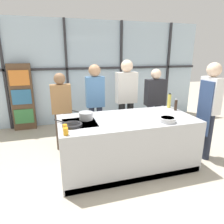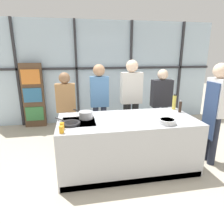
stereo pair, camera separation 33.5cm
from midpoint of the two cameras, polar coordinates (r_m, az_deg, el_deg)
ground_plane at (r=3.72m, az=6.74°, el=-15.05°), size 18.00×18.00×0.00m
back_window_wall at (r=5.77m, az=-0.58°, el=11.11°), size 6.40×0.10×2.80m
bookshelf at (r=5.66m, az=-20.00°, el=4.37°), size 0.54×0.19×1.70m
demo_island at (r=3.51m, az=6.97°, el=-8.87°), size 2.28×1.09×0.89m
chef at (r=3.94m, az=29.58°, el=1.18°), size 0.25×0.39×1.79m
spectator_far_left at (r=4.13m, az=-10.71°, el=1.73°), size 0.39×0.22×1.58m
spectator_center_left at (r=4.16m, az=-1.29°, el=3.67°), size 0.37×0.24×1.73m
spectator_center_right at (r=4.31m, az=7.75°, el=4.30°), size 0.44×0.25×1.81m
spectator_far_right at (r=4.60m, az=15.84°, el=2.88°), size 0.45×0.23×1.61m
frying_pan at (r=3.08m, az=-8.85°, el=-3.25°), size 0.41×0.45×0.04m
saucepan at (r=3.31m, az=-4.65°, el=-0.86°), size 0.32×0.37×0.12m
white_plate at (r=3.50m, az=16.62°, el=-1.60°), size 0.25×0.25×0.01m
mixing_bowl at (r=3.23m, az=18.40°, el=-2.62°), size 0.26×0.26×0.08m
oil_bottle at (r=4.09m, az=19.62°, el=2.61°), size 0.07×0.07×0.29m
pepper_grinder at (r=3.92m, az=21.25°, el=1.39°), size 0.05×0.05×0.23m
juice_glass_near at (r=2.77m, az=-10.93°, el=-5.03°), size 0.07×0.07×0.10m
juice_glass_far at (r=2.90m, az=-10.93°, el=-4.03°), size 0.07×0.07×0.10m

